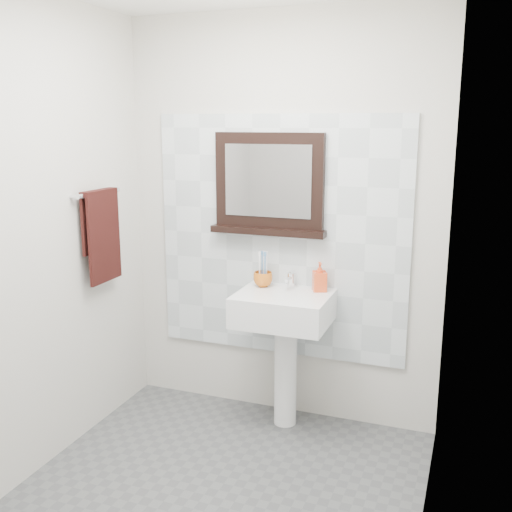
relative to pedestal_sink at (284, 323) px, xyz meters
The scene contains 13 objects.
floor 1.11m from the pedestal_sink, 96.54° to the right, with size 2.00×2.20×0.01m, color #505355.
back_wall 0.62m from the pedestal_sink, 113.84° to the left, with size 2.00×0.01×2.50m, color beige.
front_wall 2.06m from the pedestal_sink, 92.90° to the right, with size 2.00×0.01×2.50m, color beige.
left_wall 1.52m from the pedestal_sink, 141.55° to the right, with size 0.01×2.20×2.50m, color beige.
right_wall 1.38m from the pedestal_sink, 44.14° to the right, with size 0.01×2.20×2.50m, color beige.
splashback 0.53m from the pedestal_sink, 115.01° to the left, with size 1.60×0.02×1.50m, color silver.
pedestal_sink is the anchor object (origin of this frame).
toothbrush_cup 0.30m from the pedestal_sink, 149.75° to the left, with size 0.12×0.12×0.09m, color #C56217.
toothbrushes 0.36m from the pedestal_sink, 148.50° to the left, with size 0.05×0.04×0.21m.
soap_dispenser 0.35m from the pedestal_sink, 33.80° to the left, with size 0.08×0.08×0.18m, color red.
framed_mirror 0.83m from the pedestal_sink, 130.98° to the left, with size 0.73×0.11×0.61m.
towel_bar 1.33m from the pedestal_sink, 163.85° to the right, with size 0.07×0.40×0.03m.
hand_towel 1.22m from the pedestal_sink, 163.75° to the right, with size 0.06×0.30×0.55m.
Camera 1 is at (1.14, -2.38, 1.85)m, focal length 42.00 mm.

